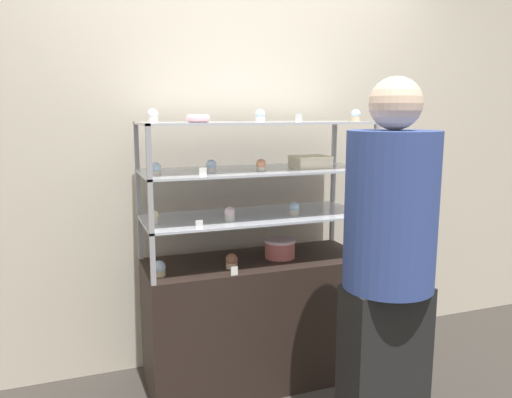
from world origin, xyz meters
TOP-DOWN VIEW (x-y plane):
  - ground_plane at (0.00, 0.00)m, footprint 20.00×20.00m
  - back_wall at (0.00, 0.39)m, footprint 8.00×0.05m
  - display_base at (0.00, 0.00)m, footprint 1.24×0.49m
  - display_riser_lower at (0.00, 0.00)m, footprint 1.24×0.49m
  - display_riser_middle at (0.00, 0.00)m, footprint 1.24×0.49m
  - display_riser_upper at (0.00, 0.00)m, footprint 1.24×0.49m
  - layer_cake_centerpiece at (0.14, -0.01)m, footprint 0.18×0.18m
  - sheet_cake_frosted at (0.31, -0.04)m, footprint 0.20×0.17m
  - cupcake_0 at (-0.56, -0.10)m, footprint 0.06×0.06m
  - cupcake_1 at (-0.18, -0.10)m, footprint 0.06×0.06m
  - cupcake_2 at (0.55, -0.10)m, footprint 0.06×0.06m
  - price_tag_0 at (-0.20, -0.22)m, footprint 0.04×0.00m
  - cupcake_3 at (-0.57, -0.04)m, footprint 0.06×0.06m
  - cupcake_4 at (-0.18, -0.08)m, footprint 0.06×0.06m
  - cupcake_5 at (0.20, -0.07)m, footprint 0.06×0.06m
  - cupcake_6 at (0.57, -0.09)m, footprint 0.06×0.06m
  - price_tag_1 at (-0.38, -0.22)m, footprint 0.04×0.00m
  - cupcake_7 at (-0.56, -0.09)m, footprint 0.05×0.05m
  - cupcake_8 at (-0.27, -0.06)m, footprint 0.05×0.05m
  - cupcake_9 at (-0.01, -0.10)m, footprint 0.05×0.05m
  - cupcake_10 at (0.57, -0.12)m, footprint 0.05×0.05m
  - price_tag_2 at (-0.35, -0.22)m, footprint 0.04×0.00m
  - cupcake_11 at (-0.56, -0.06)m, footprint 0.05×0.05m
  - cupcake_12 at (0.00, -0.06)m, footprint 0.05×0.05m
  - cupcake_13 at (0.57, -0.07)m, footprint 0.05×0.05m
  - price_tag_3 at (0.15, -0.22)m, footprint 0.04×0.00m
  - donut_glazed at (-0.32, -0.03)m, footprint 0.12×0.12m
  - customer_figure at (0.33, -0.78)m, footprint 0.39×0.39m

SIDE VIEW (x-z plane):
  - ground_plane at x=0.00m, z-range 0.00..0.00m
  - display_base at x=0.00m, z-range 0.00..0.72m
  - price_tag_0 at x=-0.20m, z-range 0.72..0.77m
  - cupcake_0 at x=-0.56m, z-range 0.72..0.80m
  - cupcake_1 at x=-0.18m, z-range 0.72..0.80m
  - cupcake_2 at x=0.55m, z-range 0.72..0.80m
  - layer_cake_centerpiece at x=0.14m, z-range 0.72..0.83m
  - customer_figure at x=0.33m, z-range 0.06..1.74m
  - display_riser_lower at x=0.00m, z-range 0.84..1.09m
  - price_tag_1 at x=-0.38m, z-range 0.98..1.02m
  - cupcake_3 at x=-0.57m, z-range 0.98..1.05m
  - cupcake_4 at x=-0.18m, z-range 0.98..1.05m
  - cupcake_5 at x=0.20m, z-range 0.98..1.05m
  - cupcake_6 at x=0.57m, z-range 0.98..1.05m
  - display_riser_middle at x=0.00m, z-range 1.09..1.35m
  - price_tag_2 at x=-0.35m, z-range 1.23..1.28m
  - cupcake_7 at x=-0.56m, z-range 1.23..1.30m
  - cupcake_8 at x=-0.27m, z-range 1.23..1.30m
  - cupcake_9 at x=-0.01m, z-range 1.23..1.30m
  - cupcake_10 at x=0.57m, z-range 1.23..1.30m
  - sheet_cake_frosted at x=0.31m, z-range 1.23..1.30m
  - back_wall at x=0.00m, z-range 0.00..2.60m
  - display_riser_upper at x=0.00m, z-range 1.35..1.60m
  - donut_glazed at x=-0.32m, z-range 1.49..1.53m
  - price_tag_3 at x=0.15m, z-range 1.49..1.53m
  - cupcake_11 at x=-0.56m, z-range 1.49..1.55m
  - cupcake_12 at x=0.00m, z-range 1.49..1.55m
  - cupcake_13 at x=0.57m, z-range 1.49..1.55m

